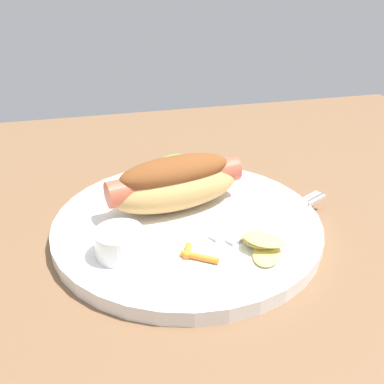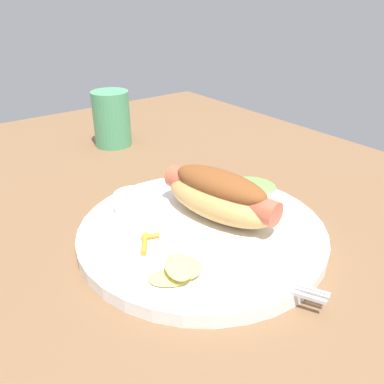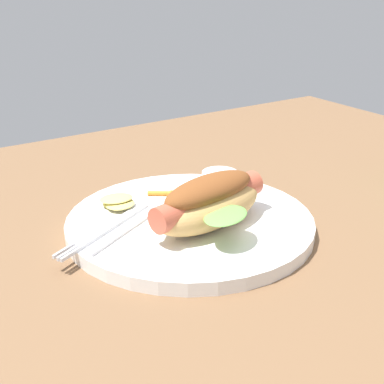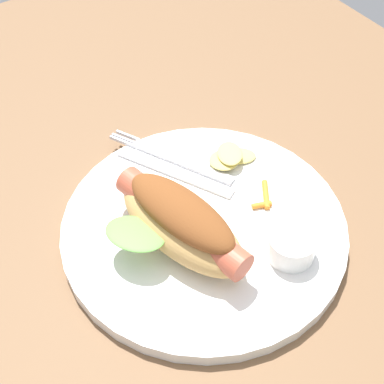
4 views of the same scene
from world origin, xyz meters
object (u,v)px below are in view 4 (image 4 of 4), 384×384
at_px(hot_dog, 181,222).
at_px(chips_pile, 230,157).
at_px(knife, 174,172).
at_px(carrot_garnish, 264,198).
at_px(sauce_ramekin, 291,246).
at_px(fork, 173,158).
at_px(plate, 202,230).

xyz_separation_m(hot_dog, chips_pile, (0.06, -0.11, -0.02)).
distance_m(knife, carrot_garnish, 0.11).
distance_m(hot_dog, sauce_ramekin, 0.11).
relative_size(fork, knife, 1.03).
bearing_deg(hot_dog, chips_pile, -71.00).
xyz_separation_m(plate, sauce_ramekin, (-0.08, -0.05, 0.02)).
xyz_separation_m(sauce_ramekin, chips_pile, (0.14, -0.03, -0.01)).
bearing_deg(plate, sauce_ramekin, -147.05).
bearing_deg(knife, plate, 140.18).
height_order(fork, chips_pile, chips_pile).
distance_m(hot_dog, fork, 0.12).
bearing_deg(chips_pile, fork, 54.24).
height_order(plate, fork, fork).
distance_m(hot_dog, chips_pile, 0.13).
height_order(hot_dog, fork, hot_dog).
distance_m(sauce_ramekin, chips_pile, 0.14).
bearing_deg(chips_pile, knife, 73.40).
bearing_deg(chips_pile, plate, 126.52).
bearing_deg(plate, fork, -15.28).
distance_m(knife, chips_pile, 0.07).
xyz_separation_m(fork, knife, (-0.02, 0.01, -0.00)).
bearing_deg(fork, chips_pile, -152.96).
xyz_separation_m(plate, chips_pile, (0.06, -0.08, 0.01)).
distance_m(plate, carrot_garnish, 0.08).
relative_size(sauce_ramekin, knife, 0.33).
xyz_separation_m(knife, chips_pile, (-0.02, -0.06, 0.01)).
height_order(fork, carrot_garnish, carrot_garnish).
distance_m(chips_pile, carrot_garnish, 0.07).
distance_m(sauce_ramekin, carrot_garnish, 0.07).
relative_size(fork, chips_pile, 2.21).
bearing_deg(hot_dog, plate, -90.70).
bearing_deg(hot_dog, carrot_garnish, -103.63).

